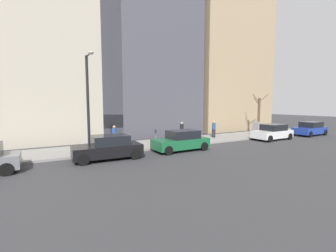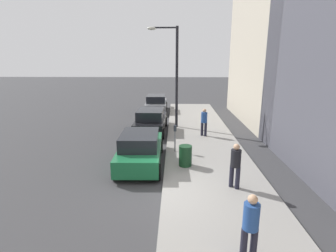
{
  "view_description": "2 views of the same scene",
  "coord_description": "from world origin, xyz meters",
  "px_view_note": "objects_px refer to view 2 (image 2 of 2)",
  "views": [
    {
      "loc": [
        -15.18,
        11.36,
        3.47
      ],
      "look_at": [
        1.79,
        1.99,
        1.59
      ],
      "focal_mm": 24.0,
      "sensor_mm": 36.0,
      "label": 1
    },
    {
      "loc": [
        0.43,
        -8.61,
        4.68
      ],
      "look_at": [
        0.06,
        5.39,
        1.06
      ],
      "focal_mm": 28.0,
      "sensor_mm": 36.0,
      "label": 2
    }
  ],
  "objects_px": {
    "parked_car_black": "(151,121)",
    "parking_meter": "(175,135)",
    "parked_car_green": "(140,149)",
    "pedestrian_near_meter": "(251,224)",
    "streetlamp": "(173,69)",
    "pedestrian_midblock": "(235,163)",
    "trash_bin": "(185,156)",
    "parked_car_grey": "(156,104)",
    "pedestrian_far_corner": "(204,121)"
  },
  "relations": [
    {
      "from": "parked_car_grey",
      "to": "trash_bin",
      "type": "distance_m",
      "value": 12.76
    },
    {
      "from": "parked_car_grey",
      "to": "pedestrian_near_meter",
      "type": "height_order",
      "value": "pedestrian_near_meter"
    },
    {
      "from": "parked_car_black",
      "to": "streetlamp",
      "type": "relative_size",
      "value": 0.65
    },
    {
      "from": "parked_car_green",
      "to": "trash_bin",
      "type": "distance_m",
      "value": 2.05
    },
    {
      "from": "parked_car_grey",
      "to": "pedestrian_midblock",
      "type": "distance_m",
      "value": 15.04
    },
    {
      "from": "pedestrian_far_corner",
      "to": "trash_bin",
      "type": "bearing_deg",
      "value": 110.18
    },
    {
      "from": "parked_car_grey",
      "to": "pedestrian_midblock",
      "type": "height_order",
      "value": "pedestrian_midblock"
    },
    {
      "from": "parked_car_green",
      "to": "parked_car_grey",
      "type": "relative_size",
      "value": 1.0
    },
    {
      "from": "parked_car_black",
      "to": "parking_meter",
      "type": "relative_size",
      "value": 3.14
    },
    {
      "from": "parked_car_green",
      "to": "parked_car_black",
      "type": "xyz_separation_m",
      "value": [
        -0.02,
        5.46,
        0.0
      ]
    },
    {
      "from": "streetlamp",
      "to": "pedestrian_far_corner",
      "type": "distance_m",
      "value": 4.11
    },
    {
      "from": "pedestrian_near_meter",
      "to": "pedestrian_far_corner",
      "type": "bearing_deg",
      "value": -99.07
    },
    {
      "from": "parked_car_grey",
      "to": "trash_bin",
      "type": "relative_size",
      "value": 4.71
    },
    {
      "from": "pedestrian_midblock",
      "to": "pedestrian_far_corner",
      "type": "bearing_deg",
      "value": -47.11
    },
    {
      "from": "parked_car_black",
      "to": "pedestrian_midblock",
      "type": "height_order",
      "value": "pedestrian_midblock"
    },
    {
      "from": "parked_car_green",
      "to": "pedestrian_midblock",
      "type": "xyz_separation_m",
      "value": [
        3.69,
        -2.39,
        0.35
      ]
    },
    {
      "from": "parking_meter",
      "to": "pedestrian_far_corner",
      "type": "relative_size",
      "value": 0.81
    },
    {
      "from": "pedestrian_near_meter",
      "to": "parked_car_grey",
      "type": "bearing_deg",
      "value": -88.24
    },
    {
      "from": "parked_car_grey",
      "to": "pedestrian_near_meter",
      "type": "bearing_deg",
      "value": -80.57
    },
    {
      "from": "streetlamp",
      "to": "pedestrian_far_corner",
      "type": "height_order",
      "value": "streetlamp"
    },
    {
      "from": "streetlamp",
      "to": "pedestrian_midblock",
      "type": "xyz_separation_m",
      "value": [
        2.3,
        -8.71,
        -2.93
      ]
    },
    {
      "from": "parked_car_green",
      "to": "pedestrian_near_meter",
      "type": "distance_m",
      "value": 6.74
    },
    {
      "from": "pedestrian_near_meter",
      "to": "parking_meter",
      "type": "bearing_deg",
      "value": -85.75
    },
    {
      "from": "pedestrian_near_meter",
      "to": "pedestrian_midblock",
      "type": "relative_size",
      "value": 1.0
    },
    {
      "from": "parking_meter",
      "to": "pedestrian_near_meter",
      "type": "bearing_deg",
      "value": -76.92
    },
    {
      "from": "parking_meter",
      "to": "pedestrian_midblock",
      "type": "distance_m",
      "value": 4.33
    },
    {
      "from": "parked_car_black",
      "to": "parking_meter",
      "type": "bearing_deg",
      "value": -67.61
    },
    {
      "from": "parked_car_black",
      "to": "parked_car_grey",
      "type": "distance_m",
      "value": 6.7
    },
    {
      "from": "streetlamp",
      "to": "pedestrian_near_meter",
      "type": "xyz_separation_m",
      "value": [
        1.86,
        -12.22,
        -2.93
      ]
    },
    {
      "from": "parked_car_grey",
      "to": "pedestrian_near_meter",
      "type": "distance_m",
      "value": 18.37
    },
    {
      "from": "trash_bin",
      "to": "pedestrian_far_corner",
      "type": "xyz_separation_m",
      "value": [
        1.28,
        4.58,
        0.49
      ]
    },
    {
      "from": "parked_car_black",
      "to": "parked_car_grey",
      "type": "bearing_deg",
      "value": 92.36
    },
    {
      "from": "parking_meter",
      "to": "pedestrian_midblock",
      "type": "height_order",
      "value": "pedestrian_midblock"
    },
    {
      "from": "pedestrian_near_meter",
      "to": "pedestrian_far_corner",
      "type": "relative_size",
      "value": 1.0
    },
    {
      "from": "parked_car_black",
      "to": "parking_meter",
      "type": "xyz_separation_m",
      "value": [
        1.57,
        -4.09,
        0.24
      ]
    },
    {
      "from": "parked_car_green",
      "to": "pedestrian_near_meter",
      "type": "xyz_separation_m",
      "value": [
        3.24,
        -5.9,
        0.35
      ]
    },
    {
      "from": "parked_car_black",
      "to": "parking_meter",
      "type": "distance_m",
      "value": 4.39
    },
    {
      "from": "pedestrian_far_corner",
      "to": "pedestrian_near_meter",
      "type": "bearing_deg",
      "value": 125.58
    },
    {
      "from": "parking_meter",
      "to": "trash_bin",
      "type": "distance_m",
      "value": 1.89
    },
    {
      "from": "parked_car_grey",
      "to": "parking_meter",
      "type": "relative_size",
      "value": 3.14
    },
    {
      "from": "parked_car_black",
      "to": "streetlamp",
      "type": "distance_m",
      "value": 3.67
    },
    {
      "from": "parked_car_green",
      "to": "trash_bin",
      "type": "bearing_deg",
      "value": -13.07
    },
    {
      "from": "parked_car_green",
      "to": "trash_bin",
      "type": "xyz_separation_m",
      "value": [
        2.0,
        -0.42,
        -0.14
      ]
    },
    {
      "from": "pedestrian_near_meter",
      "to": "pedestrian_midblock",
      "type": "height_order",
      "value": "same"
    },
    {
      "from": "trash_bin",
      "to": "streetlamp",
      "type": "bearing_deg",
      "value": 95.23
    },
    {
      "from": "pedestrian_far_corner",
      "to": "streetlamp",
      "type": "bearing_deg",
      "value": -12.9
    },
    {
      "from": "pedestrian_midblock",
      "to": "parking_meter",
      "type": "bearing_deg",
      "value": -21.04
    },
    {
      "from": "trash_bin",
      "to": "pedestrian_midblock",
      "type": "height_order",
      "value": "pedestrian_midblock"
    },
    {
      "from": "parked_car_black",
      "to": "parked_car_grey",
      "type": "xyz_separation_m",
      "value": [
        -0.12,
        6.7,
        0.0
      ]
    },
    {
      "from": "parking_meter",
      "to": "pedestrian_midblock",
      "type": "relative_size",
      "value": 0.81
    }
  ]
}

